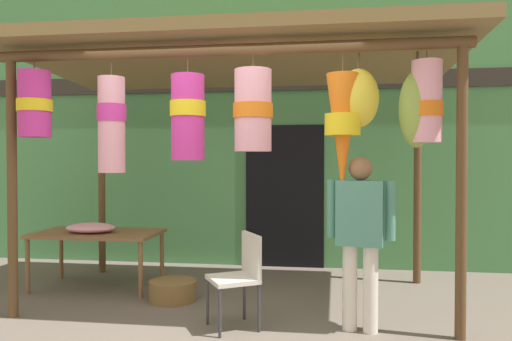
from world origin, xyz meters
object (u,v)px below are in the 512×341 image
at_px(wicker_basket_by_table, 173,290).
at_px(vendor_in_orange, 360,229).
at_px(folding_chair, 241,271).
at_px(display_table, 98,237).
at_px(flower_heap_on_table, 92,228).

relative_size(wicker_basket_by_table, vendor_in_orange, 0.33).
bearing_deg(folding_chair, wicker_basket_by_table, 140.66).
xyz_separation_m(display_table, wicker_basket_by_table, (1.04, -0.38, -0.49)).
relative_size(flower_heap_on_table, vendor_in_orange, 0.38).
bearing_deg(folding_chair, display_table, 150.21).
distance_m(flower_heap_on_table, vendor_in_orange, 3.15).
distance_m(display_table, vendor_in_orange, 3.15).
relative_size(folding_chair, vendor_in_orange, 0.55).
bearing_deg(display_table, wicker_basket_by_table, -20.19).
xyz_separation_m(flower_heap_on_table, folding_chair, (1.94, -1.01, -0.21)).
distance_m(display_table, wicker_basket_by_table, 1.22).
distance_m(folding_chair, vendor_in_orange, 1.13).
relative_size(display_table, wicker_basket_by_table, 2.85).
relative_size(display_table, vendor_in_orange, 0.93).
bearing_deg(folding_chair, vendor_in_orange, 2.39).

